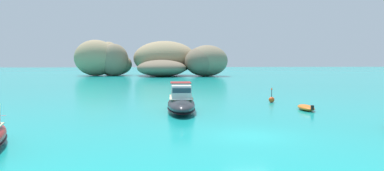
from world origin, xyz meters
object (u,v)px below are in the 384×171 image
islet_small (106,60)px  motorboat_charcoal (181,103)px  islet_large (178,61)px  channel_buoy (272,99)px  dinghy_tender (306,107)px

islet_small → motorboat_charcoal: bearing=-77.8°
islet_large → channel_buoy: bearing=-85.4°
islet_large → dinghy_tender: size_ratio=9.54×
islet_large → channel_buoy: 61.97m
motorboat_charcoal → channel_buoy: bearing=30.1°
islet_large → channel_buoy: (4.92, -61.67, -3.63)m
motorboat_charcoal → islet_large: bearing=86.3°
islet_small → dinghy_tender: bearing=-70.0°
dinghy_tender → channel_buoy: (-1.09, 5.44, 0.11)m
motorboat_charcoal → channel_buoy: (9.28, 5.38, -0.40)m
islet_small → islet_large: bearing=-9.6°
dinghy_tender → motorboat_charcoal: bearing=179.7°
islet_large → motorboat_charcoal: 67.27m
dinghy_tender → channel_buoy: 5.55m
islet_large → islet_small: size_ratio=1.55×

